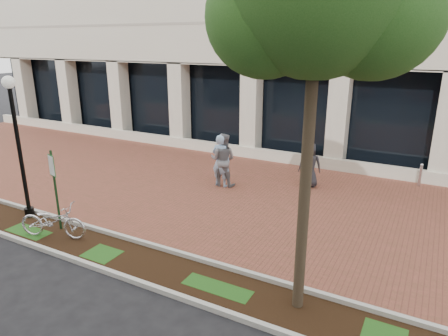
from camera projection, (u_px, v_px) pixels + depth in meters
The scene contains 12 objects.
ground at pixel (244, 196), 14.12m from camera, with size 120.00×120.00×0.00m, color black.
brick_plaza at pixel (244, 196), 14.12m from camera, with size 40.00×9.00×0.01m, color brown.
planting_strip at pixel (150, 266), 9.72m from camera, with size 40.00×1.50×0.01m, color black.
curb_plaza_side at pixel (168, 250), 10.33m from camera, with size 40.00×0.12×0.12m, color #B8B8AE.
curb_street_side at pixel (129, 279), 9.08m from camera, with size 40.00×0.12×0.12m, color #B8B8AE.
parking_sign at pixel (54, 180), 11.16m from camera, with size 0.34×0.07×2.37m.
lamppost at pixel (18, 141), 11.69m from camera, with size 0.36×0.36×4.31m.
locked_bicycle at pixel (53, 221), 10.98m from camera, with size 0.67×1.92×1.01m, color silver.
pedestrian_left at pixel (221, 161), 14.77m from camera, with size 0.73×0.48×1.99m, color #9BC1E8.
pedestrian_mid at pixel (223, 160), 14.86m from camera, with size 0.97×0.76×2.00m, color slate.
pedestrian_right at pixel (310, 165), 14.76m from camera, with size 0.82×0.53×1.68m, color #26252A.
bollard at pixel (420, 175), 14.89m from camera, with size 0.12×0.12×0.90m.
Camera 1 is at (5.64, -11.90, 5.24)m, focal length 32.00 mm.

